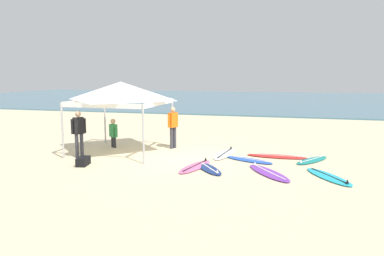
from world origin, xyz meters
name	(u,v)px	position (x,y,z in m)	size (l,w,h in m)	color
ground_plane	(175,157)	(0.00, 0.00, 0.00)	(80.00, 80.00, 0.00)	beige
sea	(258,99)	(0.00, 31.85, 0.05)	(80.00, 36.00, 0.10)	teal
canopy_tent	(121,91)	(-2.30, 0.33, 2.39)	(3.25, 3.25, 2.75)	#B7B7BC
surfboard_navy	(208,168)	(1.57, -1.40, 0.04)	(1.43, 1.79, 0.19)	navy
surfboard_blue	(249,160)	(2.67, 0.13, 0.04)	(1.89, 1.20, 0.19)	blue
surfboard_teal	(312,160)	(4.83, 0.67, 0.04)	(1.39, 1.80, 0.19)	#19847F
surfboard_cyan	(329,177)	(5.21, -1.42, 0.04)	(1.52, 2.05, 0.19)	#23B2CC
surfboard_white	(225,154)	(1.68, 0.90, 0.04)	(0.81, 2.19, 0.19)	white
surfboard_purple	(269,173)	(3.47, -1.44, 0.04)	(1.70, 2.13, 0.19)	purple
surfboard_pink	(195,166)	(1.10, -1.28, 0.04)	(0.94, 2.04, 0.19)	pink
surfboard_red	(277,156)	(3.61, 0.99, 0.04)	(2.19, 0.67, 0.19)	red
person_orange	(173,125)	(-0.60, 1.57, 0.99)	(0.36, 0.50, 1.71)	#383842
person_black	(79,131)	(-3.38, -0.96, 0.99)	(0.40, 0.44, 1.71)	#383842
person_green	(113,132)	(-3.06, 1.10, 0.66)	(0.45, 0.40, 1.20)	#2D2D33
gear_bag_near_tent	(83,161)	(-2.61, -1.99, 0.14)	(0.60, 0.32, 0.28)	black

